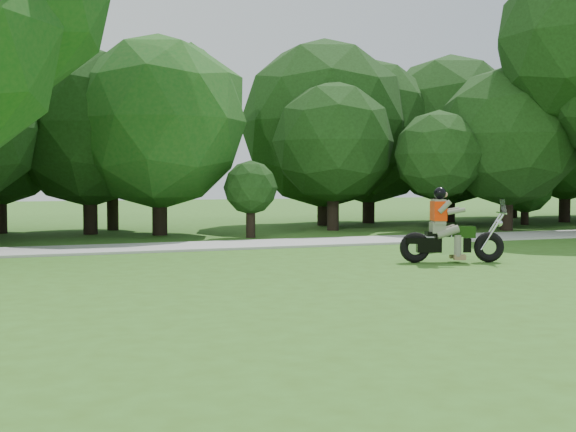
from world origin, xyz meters
TOP-DOWN VIEW (x-y plane):
  - ground at (0.00, 0.00)m, footprint 100.00×100.00m
  - walkway at (0.00, 8.00)m, footprint 60.00×2.20m
  - tree_line at (1.00, 14.66)m, footprint 40.64×12.38m
  - chopper_motorcycle at (0.26, 2.70)m, footprint 2.25×1.06m

SIDE VIEW (x-z plane):
  - ground at x=0.00m, z-range 0.00..0.00m
  - walkway at x=0.00m, z-range 0.00..0.06m
  - chopper_motorcycle at x=0.26m, z-range -0.21..1.42m
  - tree_line at x=1.00m, z-range -0.16..7.37m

